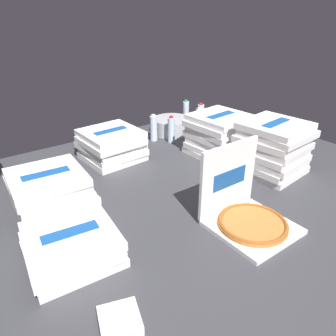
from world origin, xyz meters
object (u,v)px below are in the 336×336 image
at_px(water_bottle_0, 199,120).
at_px(water_bottle_1, 201,116).
at_px(pizza_stack_right_mid, 51,191).
at_px(water_bottle_4, 186,112).
at_px(pizza_stack_center_far, 219,135).
at_px(water_bottle_2, 154,128).
at_px(water_bottle_3, 171,130).
at_px(ice_bucket, 172,126).
at_px(pizza_stack_left_far, 112,145).
at_px(open_pizza_box, 246,212).
at_px(pizza_stack_right_near, 72,245).
at_px(pizza_stack_left_mid, 272,148).
at_px(napkin_pile, 120,321).
at_px(water_bottle_5, 204,127).

height_order(water_bottle_0, water_bottle_1, same).
bearing_deg(pizza_stack_right_mid, water_bottle_4, 24.53).
height_order(pizza_stack_center_far, water_bottle_0, pizza_stack_center_far).
relative_size(water_bottle_2, water_bottle_3, 1.00).
bearing_deg(ice_bucket, pizza_stack_center_far, -88.32).
bearing_deg(pizza_stack_left_far, ice_bucket, 14.34).
distance_m(open_pizza_box, pizza_stack_right_near, 0.88).
bearing_deg(pizza_stack_right_mid, open_pizza_box, -45.03).
distance_m(pizza_stack_left_mid, pizza_stack_center_far, 0.44).
bearing_deg(water_bottle_4, open_pizza_box, -118.38).
bearing_deg(napkin_pile, water_bottle_0, 40.95).
relative_size(pizza_stack_right_near, water_bottle_2, 1.94).
relative_size(open_pizza_box, water_bottle_1, 1.82).
bearing_deg(pizza_stack_left_mid, ice_bucket, 94.84).
relative_size(ice_bucket, water_bottle_0, 1.50).
bearing_deg(water_bottle_1, ice_bucket, 175.45).
bearing_deg(pizza_stack_left_far, water_bottle_5, -7.08).
xyz_separation_m(pizza_stack_left_far, pizza_stack_right_near, (-0.65, -0.85, -0.04)).
xyz_separation_m(water_bottle_0, water_bottle_3, (-0.35, -0.05, 0.00)).
bearing_deg(pizza_stack_left_far, water_bottle_1, 8.55).
distance_m(water_bottle_0, water_bottle_3, 0.35).
bearing_deg(water_bottle_0, pizza_stack_left_far, -176.43).
relative_size(pizza_stack_left_far, water_bottle_1, 1.94).
distance_m(pizza_stack_left_far, water_bottle_4, 1.02).
distance_m(ice_bucket, water_bottle_4, 0.31).
distance_m(pizza_stack_left_mid, ice_bucket, 1.02).
distance_m(pizza_stack_left_far, pizza_stack_right_near, 1.08).
xyz_separation_m(water_bottle_2, water_bottle_3, (0.09, -0.12, 0.00)).
bearing_deg(water_bottle_3, pizza_stack_center_far, -69.03).
distance_m(water_bottle_1, water_bottle_5, 0.32).
relative_size(pizza_stack_right_near, water_bottle_0, 1.94).
bearing_deg(water_bottle_4, pizza_stack_right_near, -144.15).
xyz_separation_m(pizza_stack_center_far, pizza_stack_right_near, (-1.37, -0.45, -0.09)).
relative_size(water_bottle_5, napkin_pile, 1.55).
bearing_deg(water_bottle_4, water_bottle_0, -103.22).
height_order(open_pizza_box, pizza_stack_right_near, open_pizza_box).
bearing_deg(water_bottle_2, water_bottle_3, -52.39).
xyz_separation_m(pizza_stack_center_far, water_bottle_5, (0.11, 0.30, -0.05)).
relative_size(water_bottle_2, napkin_pile, 1.55).
distance_m(water_bottle_3, water_bottle_4, 0.52).
relative_size(pizza_stack_right_mid, ice_bucket, 1.25).
xyz_separation_m(pizza_stack_center_far, water_bottle_1, (0.30, 0.55, -0.05)).
distance_m(pizza_stack_right_mid, water_bottle_3, 1.21).
height_order(pizza_stack_center_far, water_bottle_2, pizza_stack_center_far).
bearing_deg(water_bottle_0, water_bottle_4, 76.78).
relative_size(pizza_stack_left_mid, water_bottle_0, 2.00).
height_order(pizza_stack_right_near, napkin_pile, pizza_stack_right_near).
relative_size(pizza_stack_left_mid, pizza_stack_right_near, 1.03).
xyz_separation_m(pizza_stack_right_mid, pizza_stack_center_far, (1.30, -0.01, 0.04)).
bearing_deg(water_bottle_4, water_bottle_2, -159.39).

